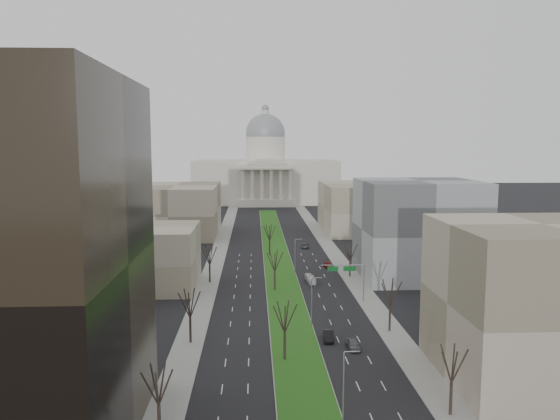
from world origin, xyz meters
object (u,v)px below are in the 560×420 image
object	(u,v)px
car_black	(328,335)
box_van	(310,279)
car_grey_far	(305,246)
car_grey_near	(353,344)
car_red	(328,265)

from	to	relation	value
car_black	box_van	distance (m)	38.42
car_grey_far	car_grey_near	bearing A→B (deg)	-83.98
car_grey_near	box_van	distance (m)	42.57
car_grey_near	car_red	distance (m)	58.77
box_van	car_black	bearing A→B (deg)	-97.05
car_grey_far	car_black	bearing A→B (deg)	-86.37
car_grey_near	box_van	size ratio (longest dim) A/B	0.69
car_grey_far	box_van	world-z (taller)	box_van
car_grey_near	car_red	world-z (taller)	car_grey_near
car_grey_near	car_grey_far	distance (m)	86.54
car_black	car_grey_far	xyz separation A→B (m)	(3.80, 82.45, -0.12)
car_black	car_red	size ratio (longest dim) A/B	1.01
car_red	car_grey_far	xyz separation A→B (m)	(-3.43, 27.89, -0.01)
car_grey_near	car_red	xyz separation A→B (m)	(3.81, 58.65, -0.07)
car_black	car_grey_near	bearing A→B (deg)	-44.97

